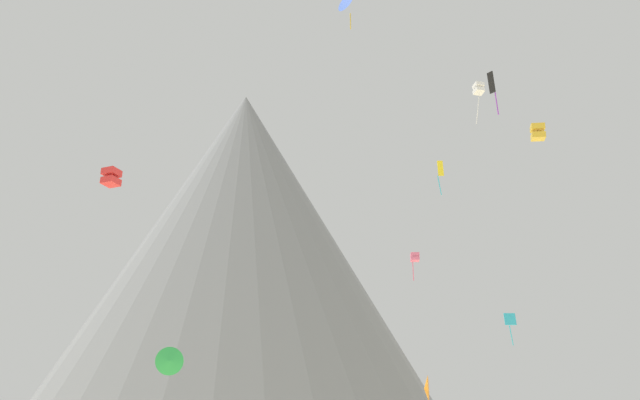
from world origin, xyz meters
TOP-DOWN VIEW (x-y plane):
  - rock_massif at (-13.50, 108.97)m, footprint 103.05×103.05m
  - kite_orange_low at (10.74, 35.39)m, footprint 0.62×2.02m
  - kite_gold_high at (24.59, 50.25)m, footprint 1.48×1.49m
  - kite_green_low at (-10.29, 40.97)m, footprint 2.42×0.78m
  - kite_cyan_low at (18.79, 42.19)m, footprint 1.02×0.45m
  - kite_yellow_high at (13.82, 45.53)m, footprint 0.68×0.65m
  - kite_rainbow_mid at (10.71, 41.02)m, footprint 0.74×0.77m
  - kite_blue_high at (5.09, 30.97)m, footprint 1.85×1.92m
  - kite_black_high at (15.22, 24.90)m, footprint 0.64×0.78m
  - kite_white_high at (20.33, 58.76)m, footprint 1.39×1.44m
  - kite_red_mid at (-14.91, 35.86)m, footprint 1.68×1.70m

SIDE VIEW (x-z plane):
  - kite_orange_low at x=10.74m, z-range 5.17..7.16m
  - kite_green_low at x=-10.29m, z-range 7.67..10.08m
  - kite_cyan_low at x=18.79m, z-range 10.85..13.63m
  - kite_rainbow_mid at x=10.71m, z-range 16.45..18.87m
  - kite_red_mid at x=-14.91m, z-range 22.87..24.34m
  - kite_black_high at x=15.22m, z-range 24.68..27.93m
  - kite_yellow_high at x=13.82m, z-range 25.37..28.84m
  - rock_massif at x=-13.50m, z-range -0.92..63.38m
  - kite_gold_high at x=24.59m, z-range 32.09..33.69m
  - kite_blue_high at x=5.09m, z-range 35.10..38.47m
  - kite_white_high at x=20.33m, z-range 39.26..44.35m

